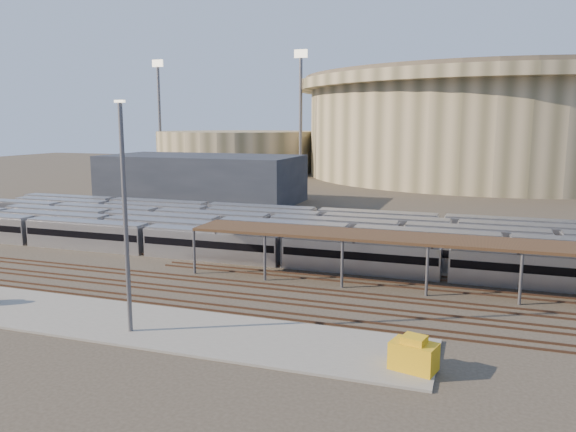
# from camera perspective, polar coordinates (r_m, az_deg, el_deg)

# --- Properties ---
(ground) EXTENTS (420.00, 420.00, 0.00)m
(ground) POSITION_cam_1_polar(r_m,az_deg,el_deg) (60.60, -3.31, -6.79)
(ground) COLOR #383026
(ground) RESTS_ON ground
(apron) EXTENTS (50.00, 9.00, 0.20)m
(apron) POSITION_cam_1_polar(r_m,az_deg,el_deg) (50.25, -15.33, -10.47)
(apron) COLOR gray
(apron) RESTS_ON ground
(subway_trains) EXTENTS (127.66, 23.90, 3.60)m
(subway_trains) POSITION_cam_1_polar(r_m,az_deg,el_deg) (77.58, 0.79, -1.80)
(subway_trains) COLOR #B6B6BC
(subway_trains) RESTS_ON ground
(inspection_shed) EXTENTS (60.30, 6.00, 5.30)m
(inspection_shed) POSITION_cam_1_polar(r_m,az_deg,el_deg) (59.04, 18.42, -2.72)
(inspection_shed) COLOR #57575B
(inspection_shed) RESTS_ON ground
(empty_tracks) EXTENTS (170.00, 9.62, 0.18)m
(empty_tracks) POSITION_cam_1_polar(r_m,az_deg,el_deg) (56.18, -5.26, -8.04)
(empty_tracks) COLOR #4C3323
(empty_tracks) RESTS_ON ground
(stadium) EXTENTS (124.00, 124.00, 32.50)m
(stadium) POSITION_cam_1_polar(r_m,az_deg,el_deg) (193.84, 20.02, 8.75)
(stadium) COLOR tan
(stadium) RESTS_ON ground
(secondary_arena) EXTENTS (56.00, 56.00, 14.00)m
(secondary_arena) POSITION_cam_1_polar(r_m,az_deg,el_deg) (201.57, -5.18, 6.58)
(secondary_arena) COLOR tan
(secondary_arena) RESTS_ON ground
(service_building) EXTENTS (42.00, 20.00, 10.00)m
(service_building) POSITION_cam_1_polar(r_m,az_deg,el_deg) (123.47, -8.75, 3.79)
(service_building) COLOR #1E232D
(service_building) RESTS_ON ground
(floodlight_0) EXTENTS (4.00, 1.00, 38.40)m
(floodlight_0) POSITION_cam_1_polar(r_m,az_deg,el_deg) (171.95, 1.29, 10.68)
(floodlight_0) COLOR #57575B
(floodlight_0) RESTS_ON ground
(floodlight_1) EXTENTS (4.00, 1.00, 38.40)m
(floodlight_1) POSITION_cam_1_polar(r_m,az_deg,el_deg) (204.21, -12.93, 10.25)
(floodlight_1) COLOR #57575B
(floodlight_1) RESTS_ON ground
(floodlight_3) EXTENTS (4.00, 1.00, 38.40)m
(floodlight_3) POSITION_cam_1_polar(r_m,az_deg,el_deg) (216.25, 10.55, 10.27)
(floodlight_3) COLOR #57575B
(floodlight_3) RESTS_ON ground
(yard_light_pole) EXTENTS (0.81, 0.36, 18.45)m
(yard_light_pole) POSITION_cam_1_polar(r_m,az_deg,el_deg) (45.98, -16.20, -0.22)
(yard_light_pole) COLOR #57575B
(yard_light_pole) RESTS_ON apron
(yellow_equipment) EXTENTS (3.45, 2.63, 1.92)m
(yellow_equipment) POSITION_cam_1_polar(r_m,az_deg,el_deg) (40.48, 12.64, -13.72)
(yellow_equipment) COLOR gold
(yellow_equipment) RESTS_ON apron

